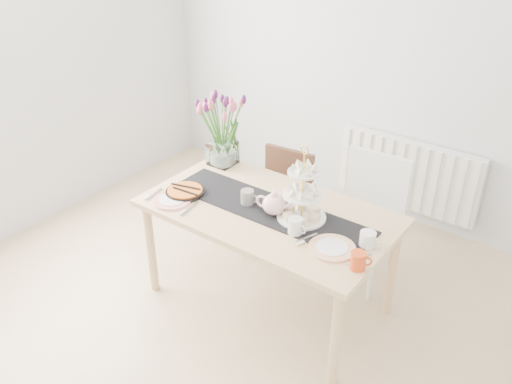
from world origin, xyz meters
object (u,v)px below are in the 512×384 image
Objects in this scene: mug_white at (295,226)px; tart_tin at (185,192)px; teapot at (274,204)px; cake_stand at (302,201)px; tulip_vase at (221,119)px; plate_right at (332,248)px; radiator at (408,174)px; mug_orange at (358,261)px; mug_grey at (247,197)px; dining_table at (268,219)px; cream_jug at (368,239)px; chair_brown at (282,195)px; chair_white at (368,209)px; plate_left at (172,200)px.

tart_tin is at bearing -171.71° from mug_white.
mug_white is at bearing -33.73° from teapot.
cake_stand reaches higher than teapot.
plate_right is at bearing -21.48° from tulip_vase.
radiator is at bearing 96.92° from plate_right.
teapot is at bearing 137.07° from mug_orange.
radiator is at bearing 57.05° from mug_grey.
dining_table is 0.20m from mug_grey.
cream_jug is (0.62, 0.04, -0.03)m from teapot.
radiator is 1.14m from chair_brown.
plate_right is at bearing 131.33° from mug_orange.
cake_stand reaches higher than mug_white.
cake_stand is (-0.15, -0.66, 0.33)m from chair_white.
tulip_vase reaches higher than mug_white.
cake_stand is (0.23, 0.03, 0.20)m from dining_table.
chair_brown is at bearing 87.12° from mug_grey.
tulip_vase reaches higher than mug_grey.
mug_white is at bearing -56.65° from chair_brown.
cake_stand is 0.83m from tart_tin.
tulip_vase is at bearing 143.98° from teapot.
chair_white is 3.78× the size of plate_left.
chair_brown is 3.12× the size of tart_tin.
cake_stand is at bearing 6.51° from dining_table.
mug_grey reaches higher than chair_brown.
tart_tin is 1.31m from mug_orange.
tulip_vase is 1.32m from plate_right.
tulip_vase is 1.09m from mug_white.
tart_tin is at bearing -163.32° from dining_table.
plate_left is (-1.25, -0.30, -0.04)m from cream_jug.
tart_tin is 2.59× the size of mug_grey.
plate_left is at bearing -116.14° from radiator.
cake_stand is 1.80× the size of plate_left.
plate_right is (0.25, -0.01, -0.05)m from mug_white.
mug_orange is at bearing -43.27° from chair_brown.
chair_white is 3.58× the size of tart_tin.
tulip_vase is 6.42× the size of mug_grey.
chair_white is 0.93m from mug_grey.
radiator is 1.28× the size of chair_white.
chair_white reaches higher than chair_brown.
tulip_vase is 1.52m from mug_orange.
tulip_vase is 2.62× the size of plate_left.
mug_white is at bearing -29.26° from mug_grey.
chair_white is at bearing 56.93° from teapot.
teapot is (-0.32, -0.72, 0.27)m from chair_white.
teapot is (-0.17, -0.06, -0.05)m from cake_stand.
teapot reaches higher than dining_table.
tart_tin is 2.51× the size of mug_white.
cream_jug is (0.98, -0.59, 0.32)m from chair_brown.
mug_white is at bearing 178.77° from plate_right.
mug_orange reaches higher than tart_tin.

